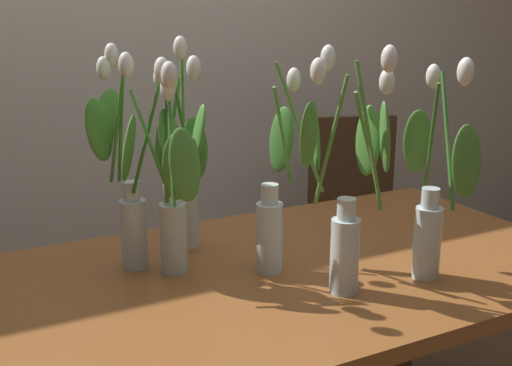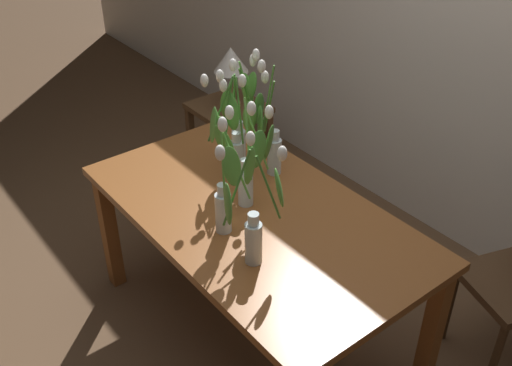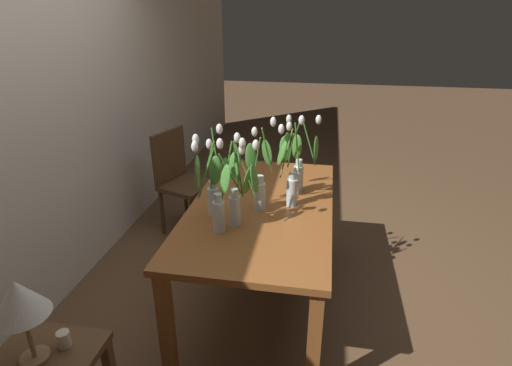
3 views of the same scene
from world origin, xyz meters
The scene contains 12 objects.
ground_plane centered at (0.00, 0.00, 0.00)m, with size 18.00×18.00×0.00m, color brown.
room_wall_rear centered at (0.00, 1.43, 1.35)m, with size 9.00×0.10×2.70m, color silver.
dining_table centered at (0.00, 0.00, 0.65)m, with size 1.60×0.90×0.74m.
tulip_vase_0 centered at (-0.03, 0.00, 0.93)m, with size 0.17×0.19×0.57m.
tulip_vase_1 centered at (-0.36, 0.20, 0.96)m, with size 0.22×0.27×0.57m.
tulip_vase_2 centered at (0.27, -0.21, 0.92)m, with size 0.13×0.27×0.55m.
tulip_vase_3 centered at (-0.20, 0.25, 0.92)m, with size 0.14×0.14×0.58m.
tulip_vase_4 centered at (-0.29, 0.09, 0.97)m, with size 0.24×0.22×0.55m.
tulip_vase_5 centered at (0.05, -0.17, 0.96)m, with size 0.26×0.17×0.57m.
dining_chair centered at (0.87, 0.88, 0.52)m, with size 0.51×0.51×0.93m.
table_lamp centered at (-1.22, 0.76, 0.86)m, with size 0.22×0.22×0.40m.
pillar_candle centered at (-1.13, 0.68, 0.59)m, with size 0.06×0.06×0.07m, color beige.
Camera 3 is at (-2.32, -0.37, 1.91)m, focal length 28.63 mm.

